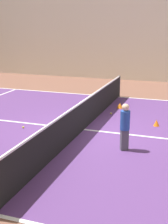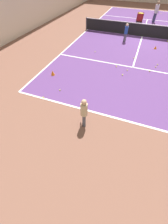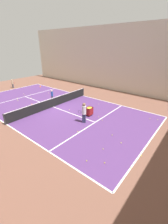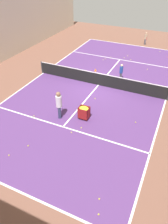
{
  "view_description": "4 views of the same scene",
  "coord_description": "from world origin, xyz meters",
  "px_view_note": "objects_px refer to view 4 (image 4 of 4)",
  "views": [
    {
      "loc": [
        -9.24,
        -3.17,
        3.37
      ],
      "look_at": [
        0.0,
        0.0,
        0.61
      ],
      "focal_mm": 50.0,
      "sensor_mm": 36.0,
      "label": 1
    },
    {
      "loc": [
        0.2,
        -14.64,
        4.76
      ],
      "look_at": [
        -1.2,
        -11.0,
        0.74
      ],
      "focal_mm": 24.0,
      "sensor_mm": 36.0,
      "label": 2
    },
    {
      "loc": [
        9.53,
        12.13,
        6.18
      ],
      "look_at": [
        0.64,
        4.85,
        1.0
      ],
      "focal_mm": 24.0,
      "sensor_mm": 36.0,
      "label": 3
    },
    {
      "loc": [
        -5.28,
        14.06,
        8.24
      ],
      "look_at": [
        -0.78,
        4.34,
        0.49
      ],
      "focal_mm": 35.0,
      "sensor_mm": 36.0,
      "label": 4
    }
  ],
  "objects_px": {
    "coach_at_net": "(59,103)",
    "child_midcourt": "(121,71)",
    "tennis_net": "(99,79)",
    "ball_cart": "(84,111)",
    "player_near_baseline": "(146,38)",
    "training_cone_0": "(67,74)"
  },
  "relations": [
    {
      "from": "ball_cart",
      "to": "training_cone_0",
      "type": "relative_size",
      "value": 3.2
    },
    {
      "from": "player_near_baseline",
      "to": "coach_at_net",
      "type": "xyz_separation_m",
      "value": [
        1.85,
        15.84,
        0.27
      ]
    },
    {
      "from": "coach_at_net",
      "to": "child_midcourt",
      "type": "bearing_deg",
      "value": -42.99
    },
    {
      "from": "player_near_baseline",
      "to": "training_cone_0",
      "type": "xyz_separation_m",
      "value": [
        4.3,
        10.47,
        -0.66
      ]
    },
    {
      "from": "child_midcourt",
      "to": "training_cone_0",
      "type": "distance_m",
      "value": 4.54
    },
    {
      "from": "tennis_net",
      "to": "player_near_baseline",
      "type": "xyz_separation_m",
      "value": [
        -1.21,
        -10.99,
        0.24
      ]
    },
    {
      "from": "ball_cart",
      "to": "tennis_net",
      "type": "bearing_deg",
      "value": -79.85
    },
    {
      "from": "tennis_net",
      "to": "child_midcourt",
      "type": "height_order",
      "value": "child_midcourt"
    },
    {
      "from": "training_cone_0",
      "to": "player_near_baseline",
      "type": "bearing_deg",
      "value": -112.32
    },
    {
      "from": "coach_at_net",
      "to": "child_midcourt",
      "type": "xyz_separation_m",
      "value": [
        -1.9,
        -6.46,
        -0.28
      ]
    },
    {
      "from": "player_near_baseline",
      "to": "training_cone_0",
      "type": "distance_m",
      "value": 11.33
    },
    {
      "from": "child_midcourt",
      "to": "ball_cart",
      "type": "height_order",
      "value": "child_midcourt"
    },
    {
      "from": "tennis_net",
      "to": "training_cone_0",
      "type": "bearing_deg",
      "value": -9.56
    },
    {
      "from": "player_near_baseline",
      "to": "training_cone_0",
      "type": "relative_size",
      "value": 5.07
    },
    {
      "from": "tennis_net",
      "to": "child_midcourt",
      "type": "bearing_deg",
      "value": -128.14
    },
    {
      "from": "tennis_net",
      "to": "player_near_baseline",
      "type": "bearing_deg",
      "value": -96.27
    },
    {
      "from": "child_midcourt",
      "to": "ball_cart",
      "type": "distance_m",
      "value": 5.98
    },
    {
      "from": "tennis_net",
      "to": "ball_cart",
      "type": "xyz_separation_m",
      "value": [
        -0.78,
        4.34,
        0.07
      ]
    },
    {
      "from": "player_near_baseline",
      "to": "coach_at_net",
      "type": "relative_size",
      "value": 0.74
    },
    {
      "from": "ball_cart",
      "to": "child_midcourt",
      "type": "bearing_deg",
      "value": -94.68
    },
    {
      "from": "player_near_baseline",
      "to": "child_midcourt",
      "type": "bearing_deg",
      "value": -20.89
    },
    {
      "from": "player_near_baseline",
      "to": "coach_at_net",
      "type": "bearing_deg",
      "value": -27.9
    }
  ]
}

